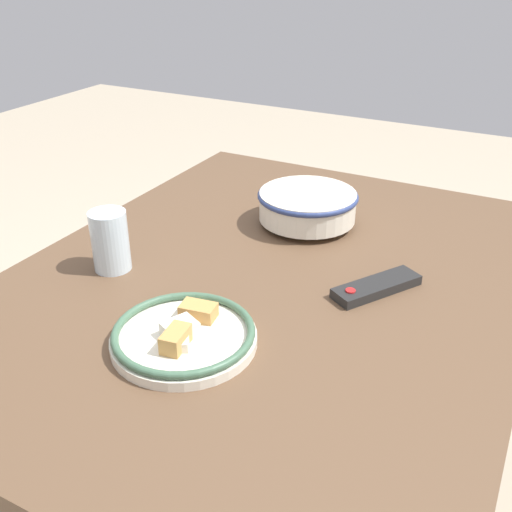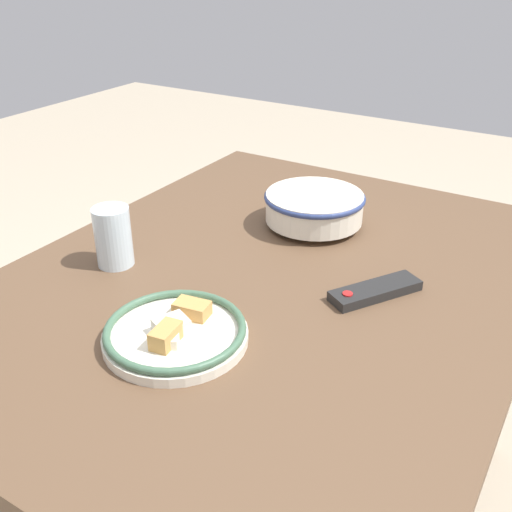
{
  "view_description": "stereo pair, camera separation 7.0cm",
  "coord_description": "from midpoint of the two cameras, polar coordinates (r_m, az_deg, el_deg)",
  "views": [
    {
      "loc": [
        0.96,
        0.47,
        1.38
      ],
      "look_at": [
        0.01,
        -0.03,
        0.81
      ],
      "focal_mm": 42.0,
      "sensor_mm": 36.0,
      "label": 1
    },
    {
      "loc": [
        0.93,
        0.54,
        1.38
      ],
      "look_at": [
        0.01,
        -0.03,
        0.81
      ],
      "focal_mm": 42.0,
      "sensor_mm": 36.0,
      "label": 2
    }
  ],
  "objects": [
    {
      "name": "drinking_glass",
      "position": [
        1.28,
        -11.93,
        1.79
      ],
      "size": [
        0.08,
        0.08,
        0.13
      ],
      "color": "silver",
      "rests_on": "dining_table"
    },
    {
      "name": "dining_table",
      "position": [
        1.28,
        2.76,
        -5.17
      ],
      "size": [
        1.3,
        1.0,
        0.77
      ],
      "color": "brown",
      "rests_on": "ground_plane"
    },
    {
      "name": "noodle_bowl",
      "position": [
        1.44,
        6.96,
        4.64
      ],
      "size": [
        0.24,
        0.24,
        0.08
      ],
      "color": "silver",
      "rests_on": "dining_table"
    },
    {
      "name": "tv_remote",
      "position": [
        1.2,
        12.95,
        -3.27
      ],
      "size": [
        0.19,
        0.15,
        0.02
      ],
      "rotation": [
        0.0,
        0.0,
        4.16
      ],
      "color": "black",
      "rests_on": "dining_table"
    },
    {
      "name": "food_plate",
      "position": [
        1.04,
        -5.76,
        -7.27
      ],
      "size": [
        0.25,
        0.25,
        0.05
      ],
      "color": "silver",
      "rests_on": "dining_table"
    }
  ]
}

